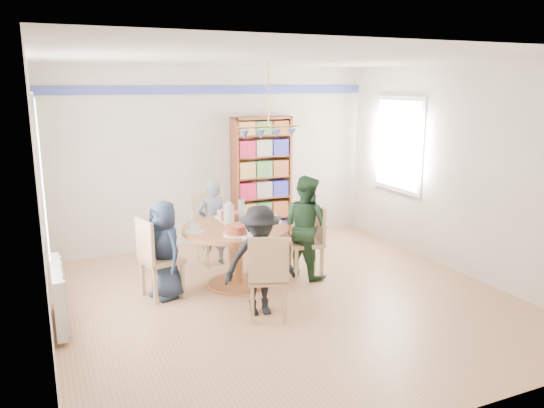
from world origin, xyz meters
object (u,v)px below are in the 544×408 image
chair_right (312,237)px  chair_near (268,274)px  radiator (58,295)px  person_left (164,250)px  person_near (260,261)px  person_far (212,223)px  bookshelf (262,181)px  chair_left (155,255)px  chair_far (210,224)px  person_right (306,226)px  dining_table (236,242)px

chair_right → chair_near: size_ratio=0.99×
radiator → person_left: (1.17, 0.34, 0.23)m
person_left → person_near: (0.83, -0.87, 0.02)m
chair_near → person_far: bearing=89.4°
chair_near → person_far: 1.95m
chair_right → chair_near: 1.46m
person_left → bookshelf: bookshelf is taller
chair_left → person_left: (0.11, -0.00, 0.05)m
chair_near → chair_far: bearing=88.9°
radiator → chair_left: (1.06, 0.34, 0.18)m
radiator → person_right: (2.99, 0.31, 0.31)m
chair_left → person_near: bearing=-42.9°
dining_table → bookshelf: 2.04m
chair_near → person_left: size_ratio=0.81×
dining_table → chair_near: size_ratio=1.38×
person_near → dining_table: bearing=94.4°
chair_left → person_far: size_ratio=0.81×
person_right → radiator: bearing=75.2°
person_left → chair_right: bearing=67.3°
dining_table → person_far: (-0.01, 0.88, 0.03)m
radiator → person_right: size_ratio=0.76×
dining_table → person_right: (0.94, -0.03, 0.10)m
chair_far → person_near: (-0.05, -1.92, 0.07)m
chair_far → chair_near: bearing=-91.1°
chair_far → bookshelf: bookshelf is taller
dining_table → chair_left: (-0.99, -0.01, -0.03)m
dining_table → chair_right: (1.02, -0.06, -0.05)m
bookshelf → chair_near: bearing=-111.7°
chair_left → person_right: (1.93, -0.03, 0.13)m
dining_table → chair_left: size_ratio=1.36×
chair_near → radiator: bearing=160.2°
chair_near → person_far: (0.02, 1.95, 0.07)m
person_far → chair_right: bearing=131.8°
person_far → dining_table: bearing=85.1°
dining_table → person_far: size_ratio=1.10×
chair_right → bookshelf: (0.04, 1.75, 0.45)m
chair_left → chair_right: 2.00m
chair_right → person_far: person_far is taller
dining_table → chair_near: bearing=-91.9°
chair_near → bookshelf: bearing=68.3°
person_far → person_left: bearing=40.1°
person_left → bookshelf: size_ratio=0.59×
dining_table → person_near: person_near is taller
chair_left → chair_right: chair_left is taller
dining_table → bookshelf: (1.06, 1.69, 0.40)m
radiator → dining_table: dining_table is taller
dining_table → person_far: 0.88m
chair_right → chair_left: bearing=178.6°
chair_near → person_right: person_right is taller
chair_left → chair_far: 1.44m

